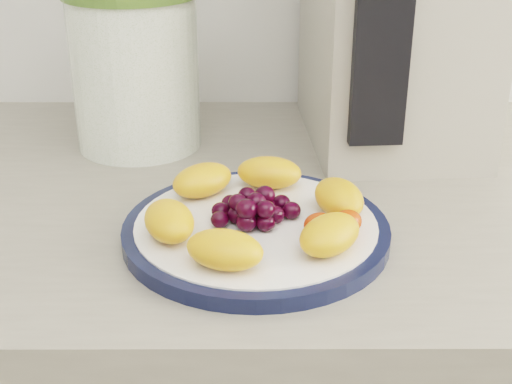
{
  "coord_description": "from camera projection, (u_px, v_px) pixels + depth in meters",
  "views": [
    {
      "loc": [
        -0.04,
        0.46,
        1.24
      ],
      "look_at": [
        -0.04,
        1.07,
        0.95
      ],
      "focal_mm": 50.0,
      "sensor_mm": 36.0,
      "label": 1
    }
  ],
  "objects": [
    {
      "name": "fruit_plate",
      "position": [
        259.0,
        208.0,
        0.68
      ],
      "size": [
        0.23,
        0.22,
        0.03
      ],
      "color": "orange",
      "rests_on": "plate_face"
    },
    {
      "name": "plate_rim",
      "position": [
        256.0,
        231.0,
        0.69
      ],
      "size": [
        0.26,
        0.26,
        0.01
      ],
      "primitive_type": "cylinder",
      "color": "#111733",
      "rests_on": "counter"
    },
    {
      "name": "appliance_body",
      "position": [
        395.0,
        4.0,
        0.87
      ],
      "size": [
        0.22,
        0.29,
        0.35
      ],
      "primitive_type": "cube",
      "rotation": [
        0.0,
        0.0,
        0.07
      ],
      "color": "#AAA494",
      "rests_on": "counter"
    },
    {
      "name": "canister",
      "position": [
        136.0,
        73.0,
        0.89
      ],
      "size": [
        0.2,
        0.2,
        0.19
      ],
      "primitive_type": "cylinder",
      "rotation": [
        0.0,
        0.0,
        0.3
      ],
      "color": "#486F23",
      "rests_on": "counter"
    },
    {
      "name": "plate_face",
      "position": [
        256.0,
        230.0,
        0.69
      ],
      "size": [
        0.24,
        0.24,
        0.02
      ],
      "primitive_type": "cylinder",
      "color": "white",
      "rests_on": "counter"
    },
    {
      "name": "appliance_panel",
      "position": [
        383.0,
        26.0,
        0.74
      ],
      "size": [
        0.06,
        0.02,
        0.26
      ],
      "primitive_type": "cube",
      "rotation": [
        0.0,
        0.0,
        0.07
      ],
      "color": "black",
      "rests_on": "appliance_body"
    }
  ]
}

